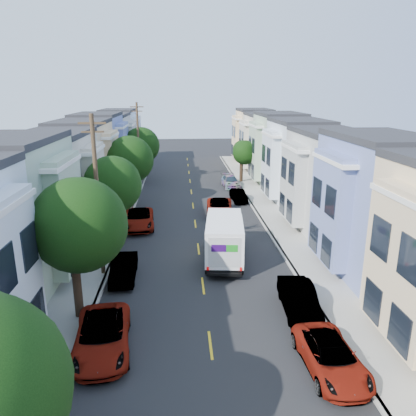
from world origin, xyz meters
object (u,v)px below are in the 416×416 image
at_px(parked_left_d, 139,219).
at_px(parked_right_d, 230,182).
at_px(parked_left_c, 124,269).
at_px(tree_d, 129,160).
at_px(tree_far_r, 244,153).
at_px(tree_b, 78,226).
at_px(parked_right_c, 238,196).
at_px(tree_c, 111,185).
at_px(fedex_truck, 224,237).
at_px(parked_right_b, 299,300).
at_px(parked_left_b, 102,337).
at_px(parked_right_a, 331,357).
at_px(utility_pole_near, 98,197).
at_px(tree_e, 141,146).
at_px(utility_pole_far, 138,144).
at_px(lead_sedan, 220,207).

distance_m(parked_left_d, parked_right_d, 17.79).
bearing_deg(parked_left_c, parked_right_d, 66.71).
height_order(tree_d, tree_far_r, tree_d).
bearing_deg(tree_b, parked_right_c, 63.49).
bearing_deg(tree_c, fedex_truck, -22.51).
bearing_deg(parked_right_c, parked_right_d, 85.92).
relative_size(parked_left_d, parked_right_b, 1.20).
bearing_deg(parked_left_d, parked_right_b, -60.95).
bearing_deg(parked_left_d, parked_left_b, -94.44).
height_order(tree_d, parked_right_a, tree_d).
xyz_separation_m(utility_pole_near, parked_left_c, (1.40, -0.67, -4.46)).
bearing_deg(tree_far_r, tree_c, -121.24).
height_order(fedex_truck, parked_right_c, fedex_truck).
xyz_separation_m(parked_left_d, parked_right_b, (9.80, -14.81, -0.00)).
distance_m(tree_b, utility_pole_near, 5.14).
height_order(tree_e, fedex_truck, tree_e).
distance_m(utility_pole_near, parked_right_b, 13.19).
distance_m(parked_right_a, parked_right_d, 34.36).
height_order(tree_c, utility_pole_far, utility_pole_far).
relative_size(parked_right_a, parked_right_b, 1.04).
bearing_deg(tree_c, lead_sedan, 41.19).
relative_size(tree_e, parked_right_a, 1.49).
bearing_deg(parked_right_a, utility_pole_near, 135.52).
height_order(lead_sedan, parked_right_c, lead_sedan).
bearing_deg(tree_far_r, fedex_truck, -101.74).
bearing_deg(utility_pole_near, lead_sedan, 55.48).
xyz_separation_m(tree_d, parked_left_d, (1.40, -6.49, -4.12)).
xyz_separation_m(utility_pole_near, parked_left_b, (1.40, -8.06, -4.42)).
relative_size(lead_sedan, parked_left_b, 0.99).
height_order(tree_c, tree_far_r, tree_c).
bearing_deg(parked_right_b, parked_left_b, -161.34).
relative_size(fedex_truck, parked_right_a, 1.36).
bearing_deg(parked_right_d, parked_left_c, -114.57).
relative_size(tree_e, parked_left_d, 1.29).
height_order(parked_left_b, parked_right_a, parked_left_b).
bearing_deg(tree_far_r, parked_right_d, -127.88).
bearing_deg(parked_right_d, tree_c, -123.36).
xyz_separation_m(tree_e, parked_right_a, (11.20, -38.69, -4.01)).
relative_size(parked_left_d, parked_right_a, 1.16).
bearing_deg(parked_right_c, tree_c, -136.50).
bearing_deg(tree_e, tree_b, -90.00).
height_order(tree_far_r, lead_sedan, tree_far_r).
height_order(tree_c, parked_left_b, tree_c).
xyz_separation_m(tree_c, tree_d, (0.00, 10.84, 0.11)).
height_order(tree_d, utility_pole_near, utility_pole_near).
bearing_deg(tree_b, fedex_truck, 40.75).
xyz_separation_m(utility_pole_far, lead_sedan, (8.73, -13.31, -4.42)).
height_order(tree_b, parked_right_b, tree_b).
bearing_deg(tree_e, tree_c, -90.00).
relative_size(tree_d, utility_pole_near, 0.73).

